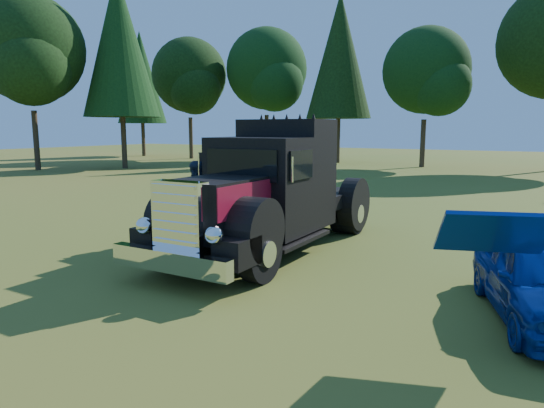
{
  "coord_description": "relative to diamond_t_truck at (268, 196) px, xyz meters",
  "views": [
    {
      "loc": [
        4.14,
        -6.52,
        2.8
      ],
      "look_at": [
        -0.83,
        2.12,
        1.23
      ],
      "focal_mm": 32.0,
      "sensor_mm": 36.0,
      "label": 1
    }
  ],
  "objects": [
    {
      "name": "distant_teal_car",
      "position": [
        -11.9,
        21.18,
        -0.55
      ],
      "size": [
        4.43,
        3.95,
        1.46
      ],
      "primitive_type": "imported",
      "rotation": [
        0.0,
        0.0,
        -0.9
      ],
      "color": "#082E34",
      "rests_on": "ground"
    },
    {
      "name": "diamond_t_truck",
      "position": [
        0.0,
        0.0,
        0.0
      ],
      "size": [
        3.38,
        7.16,
        3.0
      ],
      "color": "black",
      "rests_on": "ground"
    },
    {
      "name": "treeline",
      "position": [
        -1.19,
        24.54,
        6.42
      ],
      "size": [
        72.1,
        24.04,
        13.84
      ],
      "color": "#2D2116",
      "rests_on": "ground"
    },
    {
      "name": "spectator_near",
      "position": [
        -1.67,
        -0.55,
        -0.44
      ],
      "size": [
        0.67,
        0.73,
        1.67
      ],
      "primitive_type": "imported",
      "rotation": [
        0.0,
        0.0,
        0.98
      ],
      "color": "#20234B",
      "rests_on": "ground"
    },
    {
      "name": "hotrod_coupe",
      "position": [
        5.54,
        -1.55,
        -0.66
      ],
      "size": [
        2.56,
        4.19,
        1.89
      ],
      "color": "#0D08BE",
      "rests_on": "ground"
    },
    {
      "name": "ground",
      "position": [
        1.37,
        -2.87,
        -1.28
      ],
      "size": [
        120.0,
        120.0,
        0.0
      ],
      "primitive_type": "plane",
      "color": "#3B601C",
      "rests_on": "ground"
    },
    {
      "name": "spectator_far",
      "position": [
        -2.09,
        0.16,
        -0.28
      ],
      "size": [
        1.19,
        1.23,
        1.99
      ],
      "primitive_type": "imported",
      "rotation": [
        0.0,
        0.0,
        0.9
      ],
      "color": "#1A1B3D",
      "rests_on": "ground"
    }
  ]
}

